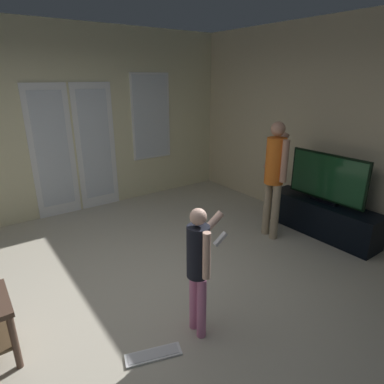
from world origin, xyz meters
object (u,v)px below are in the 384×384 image
(flat_screen_tv, at_px, (327,178))
(tv_stand, at_px, (322,218))
(loose_keyboard, at_px, (153,355))
(person_adult, at_px, (275,171))
(person_child, at_px, (199,261))

(flat_screen_tv, bearing_deg, tv_stand, -65.33)
(flat_screen_tv, relative_size, loose_keyboard, 2.37)
(flat_screen_tv, xyz_separation_m, loose_keyboard, (-2.94, -0.51, -0.79))
(tv_stand, height_order, person_adult, person_adult)
(flat_screen_tv, distance_m, person_adult, 0.73)
(person_adult, distance_m, loose_keyboard, 2.64)
(tv_stand, xyz_separation_m, person_child, (-2.49, -0.49, 0.45))
(person_adult, bearing_deg, flat_screen_tv, -30.35)
(tv_stand, xyz_separation_m, flat_screen_tv, (-0.00, 0.00, 0.57))
(flat_screen_tv, bearing_deg, person_adult, 149.65)
(tv_stand, bearing_deg, loose_keyboard, -170.31)
(flat_screen_tv, bearing_deg, person_child, -168.77)
(loose_keyboard, bearing_deg, person_adult, 20.53)
(person_child, distance_m, loose_keyboard, 0.81)
(tv_stand, relative_size, loose_keyboard, 3.35)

